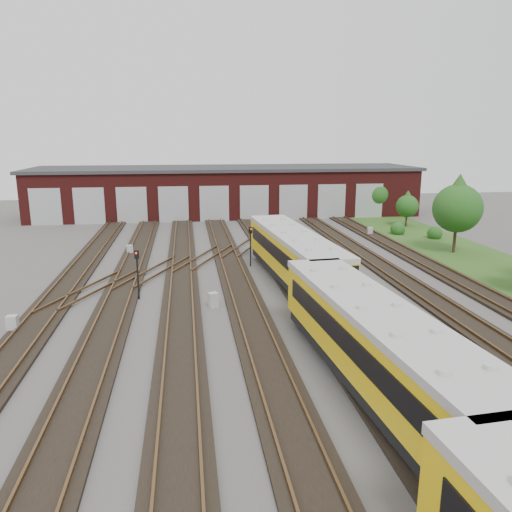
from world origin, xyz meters
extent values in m
plane|color=#403D3C|center=(0.00, 0.00, 0.00)|extent=(120.00, 120.00, 0.00)
cube|color=black|center=(-14.00, 0.00, 0.09)|extent=(2.40, 70.00, 0.18)
cube|color=brown|center=(-14.72, 0.00, 0.26)|extent=(0.10, 70.00, 0.15)
cube|color=brown|center=(-13.28, 0.00, 0.26)|extent=(0.10, 70.00, 0.15)
cube|color=black|center=(-10.00, 0.00, 0.09)|extent=(2.40, 70.00, 0.18)
cube|color=brown|center=(-10.72, 0.00, 0.26)|extent=(0.10, 70.00, 0.15)
cube|color=brown|center=(-9.28, 0.00, 0.26)|extent=(0.10, 70.00, 0.15)
cube|color=black|center=(-6.00, 0.00, 0.09)|extent=(2.40, 70.00, 0.18)
cube|color=brown|center=(-6.72, 0.00, 0.26)|extent=(0.10, 70.00, 0.15)
cube|color=brown|center=(-5.28, 0.00, 0.26)|extent=(0.10, 70.00, 0.15)
cube|color=black|center=(-2.00, 0.00, 0.09)|extent=(2.40, 70.00, 0.18)
cube|color=brown|center=(-2.72, 0.00, 0.26)|extent=(0.10, 70.00, 0.15)
cube|color=brown|center=(-1.28, 0.00, 0.26)|extent=(0.10, 70.00, 0.15)
cube|color=black|center=(2.00, 0.00, 0.09)|extent=(2.40, 70.00, 0.18)
cube|color=brown|center=(1.28, 0.00, 0.26)|extent=(0.10, 70.00, 0.15)
cube|color=brown|center=(2.72, 0.00, 0.26)|extent=(0.10, 70.00, 0.15)
cube|color=black|center=(6.00, 0.00, 0.09)|extent=(2.40, 70.00, 0.18)
cube|color=brown|center=(5.28, 0.00, 0.26)|extent=(0.10, 70.00, 0.15)
cube|color=brown|center=(6.72, 0.00, 0.26)|extent=(0.10, 70.00, 0.15)
cube|color=black|center=(10.00, 0.00, 0.09)|extent=(2.40, 70.00, 0.18)
cube|color=brown|center=(9.28, 0.00, 0.26)|extent=(0.10, 70.00, 0.15)
cube|color=brown|center=(10.72, 0.00, 0.26)|extent=(0.10, 70.00, 0.15)
cube|color=black|center=(14.00, 0.00, 0.09)|extent=(2.40, 70.00, 0.18)
cube|color=brown|center=(13.28, 0.00, 0.26)|extent=(0.10, 70.00, 0.15)
cube|color=brown|center=(14.72, 0.00, 0.26)|extent=(0.10, 70.00, 0.15)
cube|color=brown|center=(-8.00, 10.00, 0.26)|extent=(5.40, 9.62, 0.15)
cube|color=brown|center=(-4.00, 14.00, 0.26)|extent=(5.40, 9.62, 0.15)
cube|color=brown|center=(0.00, 18.00, 0.26)|extent=(5.40, 9.62, 0.15)
cube|color=brown|center=(-12.00, 6.00, 0.26)|extent=(5.40, 9.62, 0.15)
cube|color=brown|center=(4.00, 22.00, 0.26)|extent=(5.40, 9.62, 0.15)
cube|color=#4A1312|center=(0.00, 40.00, 3.00)|extent=(50.00, 12.00, 6.00)
cube|color=#2D2E30|center=(0.00, 40.00, 6.15)|extent=(51.00, 12.50, 0.40)
cube|color=#A6A9AC|center=(-22.00, 33.98, 2.20)|extent=(3.60, 0.12, 4.40)
cube|color=#A6A9AC|center=(-17.00, 33.98, 2.20)|extent=(3.60, 0.12, 4.40)
cube|color=#A6A9AC|center=(-12.00, 33.98, 2.20)|extent=(3.60, 0.12, 4.40)
cube|color=#A6A9AC|center=(-7.00, 33.98, 2.20)|extent=(3.60, 0.12, 4.40)
cube|color=#A6A9AC|center=(-2.00, 33.98, 2.20)|extent=(3.60, 0.12, 4.40)
cube|color=#A6A9AC|center=(3.00, 33.98, 2.20)|extent=(3.60, 0.12, 4.40)
cube|color=#A6A9AC|center=(8.00, 33.98, 2.20)|extent=(3.60, 0.12, 4.40)
cube|color=#A6A9AC|center=(13.00, 33.98, 2.20)|extent=(3.60, 0.12, 4.40)
cube|color=#A6A9AC|center=(18.00, 33.98, 2.20)|extent=(3.60, 0.12, 4.40)
cube|color=#274B19|center=(19.00, 10.00, 0.03)|extent=(8.00, 55.00, 0.05)
cube|color=black|center=(2.00, -9.81, 0.66)|extent=(3.70, 16.50, 0.65)
cube|color=#D6BF0B|center=(2.00, -9.81, 2.18)|extent=(4.02, 16.52, 2.40)
cube|color=#B7B6B2|center=(2.00, -9.81, 3.55)|extent=(4.13, 16.53, 0.33)
cube|color=black|center=(0.56, -9.92, 2.46)|extent=(1.12, 14.36, 0.93)
cube|color=black|center=(3.44, -9.71, 2.46)|extent=(1.12, 14.36, 0.93)
cube|color=black|center=(2.00, 6.19, 0.66)|extent=(3.70, 16.50, 0.65)
cube|color=#D6BF0B|center=(2.00, 6.19, 2.18)|extent=(4.02, 16.52, 2.40)
cube|color=#B7B6B2|center=(2.00, 6.19, 3.55)|extent=(4.13, 16.53, 0.33)
cube|color=black|center=(0.56, 6.08, 2.46)|extent=(1.12, 14.36, 0.93)
cube|color=black|center=(3.44, 6.29, 2.46)|extent=(1.12, 14.36, 0.93)
cylinder|color=black|center=(-8.73, 4.03, 1.36)|extent=(0.11, 0.11, 2.71)
cube|color=black|center=(-8.73, 4.03, 2.98)|extent=(0.29, 0.20, 0.54)
sphere|color=red|center=(-8.73, 3.92, 3.09)|extent=(0.13, 0.13, 0.13)
cylinder|color=black|center=(-0.42, 11.33, 1.37)|extent=(0.10, 0.10, 2.74)
cube|color=black|center=(-0.42, 11.33, 3.00)|extent=(0.29, 0.24, 0.51)
sphere|color=red|center=(-0.42, 11.23, 3.10)|extent=(0.12, 0.12, 0.12)
cylinder|color=black|center=(0.62, 13.83, 1.12)|extent=(0.10, 0.10, 2.23)
cube|color=black|center=(0.62, 13.83, 2.48)|extent=(0.25, 0.16, 0.48)
sphere|color=red|center=(0.62, 13.74, 2.57)|extent=(0.12, 0.12, 0.12)
cylinder|color=black|center=(3.77, 2.63, 1.49)|extent=(0.11, 0.11, 2.98)
cube|color=black|center=(3.77, 2.63, 3.25)|extent=(0.32, 0.26, 0.55)
sphere|color=red|center=(3.77, 2.52, 3.36)|extent=(0.13, 0.13, 0.13)
cube|color=#AAACAF|center=(-15.00, -0.82, 0.47)|extent=(0.57, 0.48, 0.94)
cube|color=#AAACAF|center=(-10.62, 16.96, 0.43)|extent=(0.60, 0.54, 0.87)
cube|color=#AAACAF|center=(-4.03, 1.69, 0.47)|extent=(0.70, 0.65, 0.95)
cube|color=#AAACAF|center=(3.93, 11.42, 0.46)|extent=(0.59, 0.51, 0.92)
cube|color=#AAACAF|center=(13.95, 22.60, 0.43)|extent=(0.55, 0.47, 0.86)
cylinder|color=#362318|center=(19.43, 35.00, 0.80)|extent=(0.21, 0.21, 1.59)
sphere|color=#1F4814|center=(19.43, 35.00, 2.92)|extent=(3.10, 3.10, 3.10)
cone|color=#1F4814|center=(19.43, 35.00, 4.03)|extent=(2.66, 2.66, 2.21)
cylinder|color=#362318|center=(19.99, 26.91, 0.66)|extent=(0.21, 0.21, 1.33)
sphere|color=#1F4814|center=(19.99, 26.91, 2.44)|extent=(2.58, 2.58, 2.58)
cone|color=#1F4814|center=(19.99, 26.91, 3.36)|extent=(2.21, 2.21, 1.85)
cylinder|color=#362318|center=(18.51, 13.53, 1.11)|extent=(0.27, 0.27, 2.22)
sphere|color=#1F4814|center=(18.51, 13.53, 4.08)|extent=(4.32, 4.32, 4.32)
cone|color=#1F4814|center=(18.51, 13.53, 5.62)|extent=(3.71, 3.71, 3.09)
sphere|color=#1F4814|center=(17.10, 22.64, 0.78)|extent=(1.57, 1.57, 1.57)
sphere|color=#1F4814|center=(19.94, 19.88, 0.77)|extent=(1.54, 1.54, 1.54)
camera|label=1|loc=(-5.49, -27.74, 10.34)|focal=35.00mm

